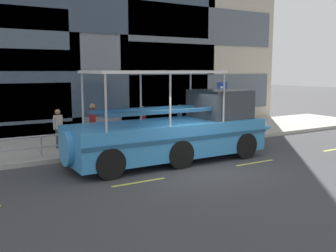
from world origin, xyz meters
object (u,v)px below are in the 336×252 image
at_px(parking_sign, 221,99).
at_px(pedestrian_mid_left, 143,120).
at_px(pedestrian_near_bow, 179,117).
at_px(duck_tour_boat, 180,131).
at_px(pedestrian_mid_right, 93,120).
at_px(pedestrian_near_stern, 58,125).

xyz_separation_m(parking_sign, pedestrian_mid_left, (-4.02, 0.65, -0.82)).
xyz_separation_m(pedestrian_near_bow, pedestrian_mid_left, (-2.27, -0.44, 0.05)).
relative_size(pedestrian_near_bow, pedestrian_mid_left, 0.95).
distance_m(duck_tour_boat, pedestrian_mid_left, 3.36).
xyz_separation_m(parking_sign, pedestrian_mid_right, (-6.24, 1.10, -0.70)).
height_order(pedestrian_near_bow, pedestrian_mid_right, pedestrian_mid_right).
bearing_deg(pedestrian_mid_right, parking_sign, -9.99).
xyz_separation_m(pedestrian_mid_left, pedestrian_near_stern, (-3.76, 0.29, 0.02)).
xyz_separation_m(pedestrian_near_bow, pedestrian_near_stern, (-6.03, -0.15, 0.07)).
bearing_deg(parking_sign, pedestrian_mid_right, 170.01).
xyz_separation_m(parking_sign, pedestrian_near_stern, (-7.77, 0.94, -0.80)).
distance_m(pedestrian_mid_left, pedestrian_mid_right, 2.27).
distance_m(parking_sign, pedestrian_mid_left, 4.15).
bearing_deg(pedestrian_near_bow, pedestrian_near_stern, -178.54).
height_order(parking_sign, pedestrian_near_stern, parking_sign).
bearing_deg(duck_tour_boat, pedestrian_mid_right, 118.61).
height_order(parking_sign, pedestrian_mid_left, parking_sign).
bearing_deg(pedestrian_near_bow, parking_sign, -32.19).
relative_size(parking_sign, pedestrian_mid_right, 1.47).
bearing_deg(pedestrian_mid_right, pedestrian_near_stern, -174.20).
relative_size(parking_sign, duck_tour_boat, 0.28).
relative_size(duck_tour_boat, pedestrian_near_bow, 6.16).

